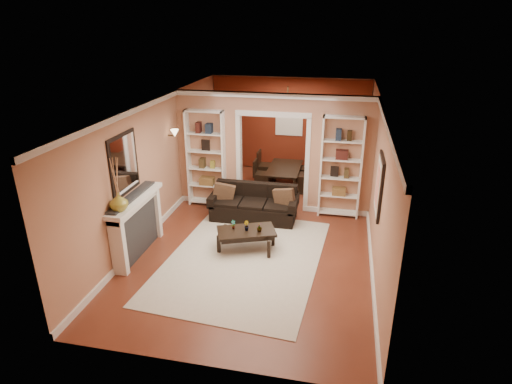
% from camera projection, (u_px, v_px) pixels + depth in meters
% --- Properties ---
extents(floor, '(8.00, 8.00, 0.00)m').
position_uv_depth(floor, '(263.00, 229.00, 9.20)').
color(floor, brown).
rests_on(floor, ground).
extents(ceiling, '(8.00, 8.00, 0.00)m').
position_uv_depth(ceiling, '(263.00, 103.00, 8.19)').
color(ceiling, white).
rests_on(ceiling, ground).
extents(wall_back, '(8.00, 0.00, 8.00)m').
position_uv_depth(wall_back, '(289.00, 125.00, 12.32)').
color(wall_back, tan).
rests_on(wall_back, ground).
extents(wall_front, '(8.00, 0.00, 8.00)m').
position_uv_depth(wall_front, '(199.00, 278.00, 5.07)').
color(wall_front, tan).
rests_on(wall_front, ground).
extents(wall_left, '(0.00, 8.00, 8.00)m').
position_uv_depth(wall_left, '(160.00, 162.00, 9.12)').
color(wall_left, tan).
rests_on(wall_left, ground).
extents(wall_right, '(0.00, 8.00, 8.00)m').
position_uv_depth(wall_right, '(377.00, 177.00, 8.27)').
color(wall_right, tan).
rests_on(wall_right, ground).
extents(partition_wall, '(4.50, 0.15, 2.70)m').
position_uv_depth(partition_wall, '(273.00, 153.00, 9.78)').
color(partition_wall, tan).
rests_on(partition_wall, floor).
extents(red_back_panel, '(4.44, 0.04, 2.64)m').
position_uv_depth(red_back_panel, '(289.00, 126.00, 12.30)').
color(red_back_panel, maroon).
rests_on(red_back_panel, floor).
extents(dining_window, '(0.78, 0.03, 0.98)m').
position_uv_depth(dining_window, '(289.00, 119.00, 12.18)').
color(dining_window, '#8CA5CC').
rests_on(dining_window, wall_back).
extents(area_rug, '(3.03, 4.04, 0.01)m').
position_uv_depth(area_rug, '(244.00, 259.00, 8.04)').
color(area_rug, beige).
rests_on(area_rug, floor).
extents(sofa, '(1.95, 0.84, 0.76)m').
position_uv_depth(sofa, '(254.00, 203.00, 9.52)').
color(sofa, black).
rests_on(sofa, floor).
extents(pillow_left, '(0.49, 0.24, 0.47)m').
position_uv_depth(pillow_left, '(223.00, 192.00, 9.55)').
color(pillow_left, brown).
rests_on(pillow_left, sofa).
extents(pillow_right, '(0.47, 0.24, 0.46)m').
position_uv_depth(pillow_right, '(285.00, 197.00, 9.29)').
color(pillow_right, brown).
rests_on(pillow_right, sofa).
extents(coffee_table, '(1.24, 0.96, 0.42)m').
position_uv_depth(coffee_table, '(246.00, 240.00, 8.31)').
color(coffee_table, black).
rests_on(coffee_table, floor).
extents(plant_left, '(0.11, 0.12, 0.18)m').
position_uv_depth(plant_left, '(233.00, 225.00, 8.25)').
color(plant_left, '#336626').
rests_on(plant_left, coffee_table).
extents(plant_center, '(0.13, 0.13, 0.19)m').
position_uv_depth(plant_center, '(246.00, 226.00, 8.20)').
color(plant_center, '#336626').
rests_on(plant_center, coffee_table).
extents(plant_right, '(0.12, 0.12, 0.18)m').
position_uv_depth(plant_right, '(259.00, 227.00, 8.15)').
color(plant_right, '#336626').
rests_on(plant_right, coffee_table).
extents(bookshelf_left, '(0.90, 0.30, 2.30)m').
position_uv_depth(bookshelf_left, '(206.00, 159.00, 10.00)').
color(bookshelf_left, white).
rests_on(bookshelf_left, floor).
extents(bookshelf_right, '(0.90, 0.30, 2.30)m').
position_uv_depth(bookshelf_right, '(341.00, 168.00, 9.41)').
color(bookshelf_right, white).
rests_on(bookshelf_right, floor).
extents(fireplace, '(0.32, 1.70, 1.16)m').
position_uv_depth(fireplace, '(138.00, 226.00, 8.02)').
color(fireplace, white).
rests_on(fireplace, floor).
extents(vase, '(0.38, 0.38, 0.32)m').
position_uv_depth(vase, '(119.00, 202.00, 7.24)').
color(vase, olive).
rests_on(vase, fireplace).
extents(mirror, '(0.03, 0.95, 1.10)m').
position_uv_depth(mirror, '(124.00, 164.00, 7.59)').
color(mirror, silver).
rests_on(mirror, wall_left).
extents(wall_sconce, '(0.18, 0.18, 0.22)m').
position_uv_depth(wall_sconce, '(172.00, 134.00, 9.42)').
color(wall_sconce, '#FFE0A5').
rests_on(wall_sconce, wall_left).
extents(framed_art, '(0.04, 0.85, 1.05)m').
position_uv_depth(framed_art, '(379.00, 186.00, 7.29)').
color(framed_art, black).
rests_on(framed_art, wall_right).
extents(dining_table, '(1.50, 0.84, 0.53)m').
position_uv_depth(dining_table, '(285.00, 177.00, 11.44)').
color(dining_table, black).
rests_on(dining_table, floor).
extents(dining_chair_nw, '(0.49, 0.49, 0.80)m').
position_uv_depth(dining_chair_nw, '(263.00, 174.00, 11.23)').
color(dining_chair_nw, black).
rests_on(dining_chair_nw, floor).
extents(dining_chair_ne, '(0.44, 0.44, 0.88)m').
position_uv_depth(dining_chair_ne, '(305.00, 176.00, 11.00)').
color(dining_chair_ne, black).
rests_on(dining_chair_ne, floor).
extents(dining_chair_sw, '(0.55, 0.55, 0.87)m').
position_uv_depth(dining_chair_sw, '(267.00, 166.00, 11.76)').
color(dining_chair_sw, black).
rests_on(dining_chair_sw, floor).
extents(dining_chair_se, '(0.48, 0.48, 0.86)m').
position_uv_depth(dining_chair_se, '(307.00, 169.00, 11.55)').
color(dining_chair_se, black).
rests_on(dining_chair_se, floor).
extents(chandelier, '(0.50, 0.50, 0.30)m').
position_uv_depth(chandelier, '(283.00, 111.00, 10.89)').
color(chandelier, '#322816').
rests_on(chandelier, ceiling).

